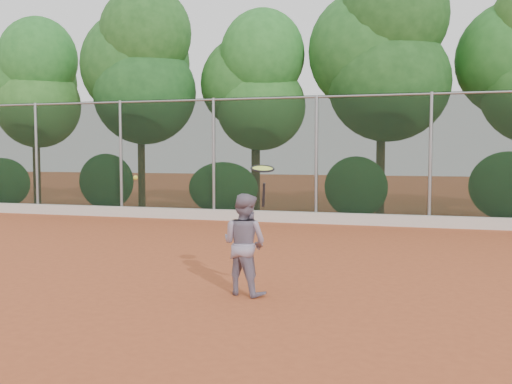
# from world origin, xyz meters

# --- Properties ---
(ground) EXTENTS (80.00, 80.00, 0.00)m
(ground) POSITION_xyz_m (0.00, 0.00, 0.00)
(ground) COLOR #AB4D28
(ground) RESTS_ON ground
(concrete_curb) EXTENTS (24.00, 0.20, 0.30)m
(concrete_curb) POSITION_xyz_m (0.00, 6.82, 0.15)
(concrete_curb) COLOR beige
(concrete_curb) RESTS_ON ground
(tennis_player) EXTENTS (0.80, 0.70, 1.38)m
(tennis_player) POSITION_xyz_m (0.46, -1.16, 0.69)
(tennis_player) COLOR gray
(tennis_player) RESTS_ON ground
(chainlink_fence) EXTENTS (24.09, 0.09, 3.50)m
(chainlink_fence) POSITION_xyz_m (-0.00, 7.00, 1.86)
(chainlink_fence) COLOR black
(chainlink_fence) RESTS_ON ground
(foliage_backdrop) EXTENTS (23.70, 3.63, 7.55)m
(foliage_backdrop) POSITION_xyz_m (-0.55, 8.98, 4.40)
(foliage_backdrop) COLOR #442C1A
(foliage_backdrop) RESTS_ON ground
(tennis_racket) EXTENTS (0.42, 0.42, 0.56)m
(tennis_racket) POSITION_xyz_m (0.76, -1.33, 1.69)
(tennis_racket) COLOR black
(tennis_racket) RESTS_ON ground
(tennis_ball_in_flight) EXTENTS (0.07, 0.07, 0.07)m
(tennis_ball_in_flight) POSITION_xyz_m (-1.48, -0.59, 1.55)
(tennis_ball_in_flight) COLOR gold
(tennis_ball_in_flight) RESTS_ON ground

